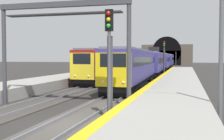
{
  "coord_description": "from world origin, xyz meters",
  "views": [
    {
      "loc": [
        -12.47,
        -5.47,
        3.23
      ],
      "look_at": [
        12.86,
        1.16,
        2.05
      ],
      "focal_mm": 45.96,
      "sensor_mm": 36.0,
      "label": 1
    }
  ],
  "objects": [
    {
      "name": "tunnel_portal",
      "position": [
        103.72,
        2.29,
        4.13
      ],
      "size": [
        3.04,
        19.97,
        11.33
      ],
      "color": "#51473D",
      "rests_on": "ground_plane"
    },
    {
      "name": "track_main_line",
      "position": [
        0.0,
        0.0,
        0.04
      ],
      "size": [
        160.0,
        2.71,
        0.21
      ],
      "color": "#4C4742",
      "rests_on": "ground_plane"
    },
    {
      "name": "platform_right_edge_strip",
      "position": [
        0.0,
        -2.5,
        0.93
      ],
      "size": [
        112.0,
        0.5,
        0.01
      ],
      "primitive_type": "cube",
      "color": "yellow",
      "rests_on": "platform_right"
    },
    {
      "name": "ground_plane",
      "position": [
        0.0,
        0.0,
        0.0
      ],
      "size": [
        320.0,
        320.0,
        0.0
      ],
      "primitive_type": "plane",
      "color": "#302D2B"
    },
    {
      "name": "railway_signal_mid",
      "position": [
        35.93,
        -1.79,
        3.54
      ],
      "size": [
        0.39,
        0.38,
        5.92
      ],
      "rotation": [
        0.0,
        0.0,
        3.14
      ],
      "color": "#38383D",
      "rests_on": "ground_plane"
    },
    {
      "name": "railway_signal_near",
      "position": [
        1.04,
        -1.79,
        3.34
      ],
      "size": [
        0.39,
        0.38,
        5.54
      ],
      "rotation": [
        0.0,
        0.0,
        3.14
      ],
      "color": "#4C4C54",
      "rests_on": "ground_plane"
    },
    {
      "name": "train_adjacent_platform",
      "position": [
        35.67,
        4.59,
        2.39
      ],
      "size": [
        42.13,
        3.06,
        5.06
      ],
      "rotation": [
        0.0,
        0.0,
        3.13
      ],
      "color": "maroon",
      "rests_on": "ground_plane"
    },
    {
      "name": "railway_signal_far",
      "position": [
        88.54,
        -1.79,
        2.96
      ],
      "size": [
        0.39,
        0.38,
        5.04
      ],
      "rotation": [
        0.0,
        0.0,
        3.14
      ],
      "color": "#38383D",
      "rests_on": "ground_plane"
    },
    {
      "name": "overhead_signal_gantry",
      "position": [
        4.64,
        2.29,
        5.18
      ],
      "size": [
        0.7,
        8.97,
        6.78
      ],
      "color": "#3F3F47",
      "rests_on": "ground_plane"
    },
    {
      "name": "train_main_approaching",
      "position": [
        46.11,
        -0.0,
        2.3
      ],
      "size": [
        76.36,
        3.24,
        4.94
      ],
      "rotation": [
        0.0,
        0.0,
        3.16
      ],
      "color": "navy",
      "rests_on": "ground_plane"
    },
    {
      "name": "catenary_mast_near",
      "position": [
        2.52,
        -7.04,
        3.72
      ],
      "size": [
        0.22,
        2.47,
        7.19
      ],
      "color": "#595B60",
      "rests_on": "ground_plane"
    },
    {
      "name": "platform_right",
      "position": [
        0.0,
        -4.47,
        0.46
      ],
      "size": [
        112.0,
        4.44,
        0.93
      ],
      "primitive_type": "cube",
      "color": "#9E9B93",
      "rests_on": "ground_plane"
    }
  ]
}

